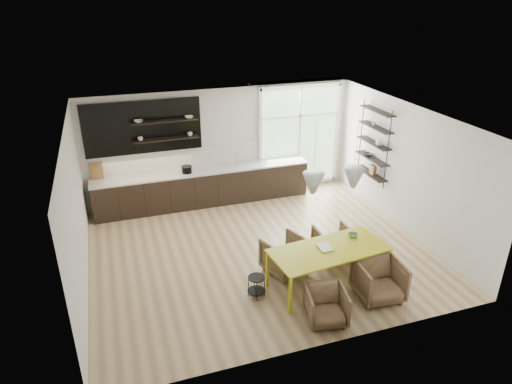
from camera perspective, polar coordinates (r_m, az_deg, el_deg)
name	(u,v)px	position (r m, az deg, el deg)	size (l,w,h in m)	color
room	(268,167)	(10.35, 1.51, 3.19)	(7.02, 6.01, 2.91)	tan
kitchen_run	(200,182)	(11.79, -7.01, 1.20)	(5.54, 0.69, 2.75)	black
right_shelving	(374,145)	(11.55, 14.54, 5.69)	(0.26, 1.22, 1.90)	black
dining_table	(329,252)	(8.56, 9.10, -7.37)	(2.27, 1.21, 0.80)	gold
armchair_back_left	(285,255)	(9.09, 3.67, -7.89)	(0.76, 0.79, 0.72)	brown
armchair_back_right	(333,243)	(9.67, 9.58, -6.26)	(0.70, 0.72, 0.66)	brown
armchair_front_left	(326,306)	(7.97, 8.73, -13.85)	(0.66, 0.68, 0.62)	brown
armchair_front_right	(379,280)	(8.65, 15.13, -10.59)	(0.78, 0.81, 0.73)	brown
wire_stool	(256,284)	(8.43, 0.06, -11.42)	(0.33, 0.33, 0.42)	black
table_book	(319,248)	(8.50, 7.85, -6.99)	(0.24, 0.33, 0.03)	white
table_bowl	(353,235)	(9.00, 12.02, -5.32)	(0.18, 0.18, 0.06)	#538158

